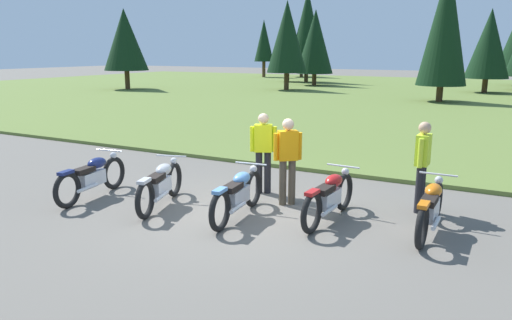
{
  "coord_description": "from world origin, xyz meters",
  "views": [
    {
      "loc": [
        4.17,
        -7.18,
        2.9
      ],
      "look_at": [
        0.0,
        0.6,
        0.9
      ],
      "focal_mm": 33.86,
      "sensor_mm": 36.0,
      "label": 1
    }
  ],
  "objects_px": {
    "motorcycle_sky_blue": "(238,194)",
    "rider_near_row_end": "(288,156)",
    "motorcycle_navy": "(92,177)",
    "rider_checking_bike": "(422,161)",
    "rider_in_hivis_vest": "(263,148)",
    "motorcycle_orange": "(431,208)",
    "motorcycle_red": "(330,196)",
    "motorcycle_silver": "(161,184)"
  },
  "relations": [
    {
      "from": "motorcycle_navy",
      "to": "motorcycle_sky_blue",
      "type": "height_order",
      "value": "same"
    },
    {
      "from": "motorcycle_sky_blue",
      "to": "rider_checking_bike",
      "type": "xyz_separation_m",
      "value": [
        2.77,
        1.87,
        0.51
      ]
    },
    {
      "from": "rider_in_hivis_vest",
      "to": "motorcycle_navy",
      "type": "bearing_deg",
      "value": -146.1
    },
    {
      "from": "motorcycle_navy",
      "to": "motorcycle_silver",
      "type": "xyz_separation_m",
      "value": [
        1.57,
        0.21,
        0.0
      ]
    },
    {
      "from": "motorcycle_orange",
      "to": "rider_in_hivis_vest",
      "type": "relative_size",
      "value": 1.26
    },
    {
      "from": "rider_in_hivis_vest",
      "to": "rider_checking_bike",
      "type": "bearing_deg",
      "value": 5.45
    },
    {
      "from": "motorcycle_red",
      "to": "rider_checking_bike",
      "type": "bearing_deg",
      "value": 44.2
    },
    {
      "from": "motorcycle_red",
      "to": "rider_near_row_end",
      "type": "bearing_deg",
      "value": 154.55
    },
    {
      "from": "motorcycle_red",
      "to": "motorcycle_navy",
      "type": "bearing_deg",
      "value": -168.33
    },
    {
      "from": "motorcycle_red",
      "to": "motorcycle_orange",
      "type": "distance_m",
      "value": 1.65
    },
    {
      "from": "rider_near_row_end",
      "to": "motorcycle_red",
      "type": "bearing_deg",
      "value": -25.45
    },
    {
      "from": "motorcycle_silver",
      "to": "rider_in_hivis_vest",
      "type": "height_order",
      "value": "rider_in_hivis_vest"
    },
    {
      "from": "motorcycle_navy",
      "to": "rider_checking_bike",
      "type": "distance_m",
      "value": 6.38
    },
    {
      "from": "motorcycle_sky_blue",
      "to": "rider_in_hivis_vest",
      "type": "xyz_separation_m",
      "value": [
        -0.32,
        1.58,
        0.51
      ]
    },
    {
      "from": "motorcycle_sky_blue",
      "to": "motorcycle_orange",
      "type": "relative_size",
      "value": 1.0
    },
    {
      "from": "motorcycle_orange",
      "to": "rider_in_hivis_vest",
      "type": "bearing_deg",
      "value": 167.25
    },
    {
      "from": "motorcycle_sky_blue",
      "to": "rider_in_hivis_vest",
      "type": "distance_m",
      "value": 1.69
    },
    {
      "from": "rider_in_hivis_vest",
      "to": "rider_near_row_end",
      "type": "bearing_deg",
      "value": -31.83
    },
    {
      "from": "rider_near_row_end",
      "to": "motorcycle_navy",
      "type": "bearing_deg",
      "value": -158.22
    },
    {
      "from": "motorcycle_navy",
      "to": "motorcycle_silver",
      "type": "bearing_deg",
      "value": 7.43
    },
    {
      "from": "rider_near_row_end",
      "to": "rider_in_hivis_vest",
      "type": "height_order",
      "value": "same"
    },
    {
      "from": "motorcycle_orange",
      "to": "motorcycle_silver",
      "type": "bearing_deg",
      "value": -168.71
    },
    {
      "from": "motorcycle_silver",
      "to": "rider_near_row_end",
      "type": "bearing_deg",
      "value": 31.19
    },
    {
      "from": "rider_checking_bike",
      "to": "rider_in_hivis_vest",
      "type": "height_order",
      "value": "same"
    },
    {
      "from": "motorcycle_sky_blue",
      "to": "motorcycle_red",
      "type": "height_order",
      "value": "same"
    },
    {
      "from": "motorcycle_orange",
      "to": "rider_in_hivis_vest",
      "type": "height_order",
      "value": "rider_in_hivis_vest"
    },
    {
      "from": "motorcycle_red",
      "to": "rider_near_row_end",
      "type": "height_order",
      "value": "rider_near_row_end"
    },
    {
      "from": "motorcycle_red",
      "to": "rider_near_row_end",
      "type": "distance_m",
      "value": 1.25
    },
    {
      "from": "motorcycle_navy",
      "to": "motorcycle_orange",
      "type": "height_order",
      "value": "same"
    },
    {
      "from": "motorcycle_silver",
      "to": "rider_near_row_end",
      "type": "height_order",
      "value": "rider_near_row_end"
    },
    {
      "from": "motorcycle_red",
      "to": "rider_checking_bike",
      "type": "xyz_separation_m",
      "value": [
        1.29,
        1.26,
        0.51
      ]
    },
    {
      "from": "motorcycle_red",
      "to": "rider_near_row_end",
      "type": "relative_size",
      "value": 1.26
    },
    {
      "from": "motorcycle_navy",
      "to": "motorcycle_red",
      "type": "height_order",
      "value": "same"
    },
    {
      "from": "motorcycle_navy",
      "to": "motorcycle_sky_blue",
      "type": "xyz_separation_m",
      "value": [
        3.19,
        0.35,
        0.0
      ]
    },
    {
      "from": "motorcycle_navy",
      "to": "motorcycle_silver",
      "type": "relative_size",
      "value": 1.03
    },
    {
      "from": "motorcycle_navy",
      "to": "rider_in_hivis_vest",
      "type": "bearing_deg",
      "value": 33.9
    },
    {
      "from": "motorcycle_sky_blue",
      "to": "rider_checking_bike",
      "type": "height_order",
      "value": "rider_checking_bike"
    },
    {
      "from": "motorcycle_navy",
      "to": "rider_checking_bike",
      "type": "bearing_deg",
      "value": 20.46
    },
    {
      "from": "motorcycle_navy",
      "to": "motorcycle_sky_blue",
      "type": "relative_size",
      "value": 1.0
    },
    {
      "from": "motorcycle_navy",
      "to": "rider_checking_bike",
      "type": "relative_size",
      "value": 1.25
    },
    {
      "from": "motorcycle_sky_blue",
      "to": "rider_near_row_end",
      "type": "height_order",
      "value": "rider_near_row_end"
    },
    {
      "from": "motorcycle_silver",
      "to": "motorcycle_sky_blue",
      "type": "distance_m",
      "value": 1.62
    }
  ]
}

